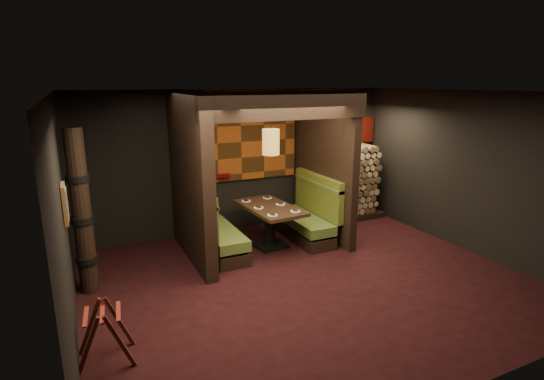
{
  "coord_description": "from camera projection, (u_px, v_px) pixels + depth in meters",
  "views": [
    {
      "loc": [
        -3.06,
        -5.17,
        2.99
      ],
      "look_at": [
        0.0,
        1.3,
        1.15
      ],
      "focal_mm": 28.0,
      "sensor_mm": 36.0,
      "label": 1
    }
  ],
  "objects": [
    {
      "name": "floor",
      "position": [
        308.0,
        282.0,
        6.55
      ],
      "size": [
        6.5,
        5.5,
        0.02
      ],
      "primitive_type": "cube",
      "color": "black",
      "rests_on": "ground"
    },
    {
      "name": "ceiling",
      "position": [
        312.0,
        91.0,
        5.83
      ],
      "size": [
        6.5,
        5.5,
        0.02
      ],
      "primitive_type": "cube",
      "color": "black",
      "rests_on": "ground"
    },
    {
      "name": "wall_back",
      "position": [
        241.0,
        161.0,
        8.6
      ],
      "size": [
        6.5,
        0.02,
        2.85
      ],
      "primitive_type": "cube",
      "color": "black",
      "rests_on": "ground"
    },
    {
      "name": "wall_front",
      "position": [
        467.0,
        263.0,
        3.77
      ],
      "size": [
        6.5,
        0.02,
        2.85
      ],
      "primitive_type": "cube",
      "color": "black",
      "rests_on": "ground"
    },
    {
      "name": "wall_left",
      "position": [
        63.0,
        223.0,
        4.84
      ],
      "size": [
        0.02,
        5.5,
        2.85
      ],
      "primitive_type": "cube",
      "color": "black",
      "rests_on": "ground"
    },
    {
      "name": "wall_right",
      "position": [
        469.0,
        172.0,
        7.54
      ],
      "size": [
        0.02,
        5.5,
        2.85
      ],
      "primitive_type": "cube",
      "color": "black",
      "rests_on": "ground"
    },
    {
      "name": "partition_left",
      "position": [
        190.0,
        178.0,
        7.07
      ],
      "size": [
        0.2,
        2.2,
        2.85
      ],
      "primitive_type": "cube",
      "color": "black",
      "rests_on": "floor"
    },
    {
      "name": "partition_right",
      "position": [
        324.0,
        165.0,
        8.21
      ],
      "size": [
        0.15,
        2.1,
        2.85
      ],
      "primitive_type": "cube",
      "color": "black",
      "rests_on": "floor"
    },
    {
      "name": "header_beam",
      "position": [
        287.0,
        106.0,
        6.49
      ],
      "size": [
        2.85,
        0.18,
        0.44
      ],
      "primitive_type": "cube",
      "color": "black",
      "rests_on": "partition_left"
    },
    {
      "name": "tapa_back_panel",
      "position": [
        241.0,
        142.0,
        8.45
      ],
      "size": [
        2.4,
        0.06,
        1.55
      ],
      "primitive_type": "cube",
      "color": "#8F4013",
      "rests_on": "wall_back"
    },
    {
      "name": "tapa_side_panel",
      "position": [
        193.0,
        151.0,
        7.17
      ],
      "size": [
        0.04,
        1.85,
        1.45
      ],
      "primitive_type": "cube",
      "color": "#8F4013",
      "rests_on": "partition_left"
    },
    {
      "name": "lacquer_shelf",
      "position": [
        215.0,
        176.0,
        8.32
      ],
      "size": [
        0.6,
        0.12,
        0.07
      ],
      "primitive_type": "cube",
      "color": "#51050B",
      "rests_on": "wall_back"
    },
    {
      "name": "booth_bench_left",
      "position": [
        214.0,
        232.0,
        7.49
      ],
      "size": [
        0.68,
        1.6,
        1.14
      ],
      "color": "black",
      "rests_on": "floor"
    },
    {
      "name": "booth_bench_right",
      "position": [
        307.0,
        218.0,
        8.27
      ],
      "size": [
        0.68,
        1.6,
        1.14
      ],
      "color": "black",
      "rests_on": "floor"
    },
    {
      "name": "dining_table",
      "position": [
        270.0,
        218.0,
        7.8
      ],
      "size": [
        0.91,
        1.53,
        0.78
      ],
      "color": "black",
      "rests_on": "floor"
    },
    {
      "name": "place_settings",
      "position": [
        270.0,
        206.0,
        7.74
      ],
      "size": [
        0.72,
        1.22,
        0.03
      ],
      "color": "white",
      "rests_on": "dining_table"
    },
    {
      "name": "pendant_lamp",
      "position": [
        271.0,
        142.0,
        7.4
      ],
      "size": [
        0.3,
        0.3,
        1.11
      ],
      "color": "#A97934",
      "rests_on": "ceiling"
    },
    {
      "name": "framed_picture",
      "position": [
        65.0,
        204.0,
        4.9
      ],
      "size": [
        0.05,
        0.36,
        0.46
      ],
      "color": "olive",
      "rests_on": "wall_left"
    },
    {
      "name": "luggage_rack",
      "position": [
        104.0,
        332.0,
        4.61
      ],
      "size": [
        0.68,
        0.51,
        0.7
      ],
      "color": "#421811",
      "rests_on": "floor"
    },
    {
      "name": "totem_column",
      "position": [
        82.0,
        214.0,
        5.95
      ],
      "size": [
        0.31,
        0.31,
        2.4
      ],
      "color": "black",
      "rests_on": "floor"
    },
    {
      "name": "firewood_stack",
      "position": [
        345.0,
        183.0,
        9.34
      ],
      "size": [
        1.73,
        0.7,
        1.64
      ],
      "color": "black",
      "rests_on": "floor"
    },
    {
      "name": "mosaic_header",
      "position": [
        339.0,
        131.0,
        9.36
      ],
      "size": [
        1.83,
        0.1,
        0.56
      ],
      "primitive_type": "cube",
      "color": "maroon",
      "rests_on": "wall_back"
    },
    {
      "name": "bay_front_post",
      "position": [
        321.0,
        162.0,
        8.48
      ],
      "size": [
        0.08,
        0.08,
        2.85
      ],
      "primitive_type": "cube",
      "color": "black",
      "rests_on": "floor"
    }
  ]
}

